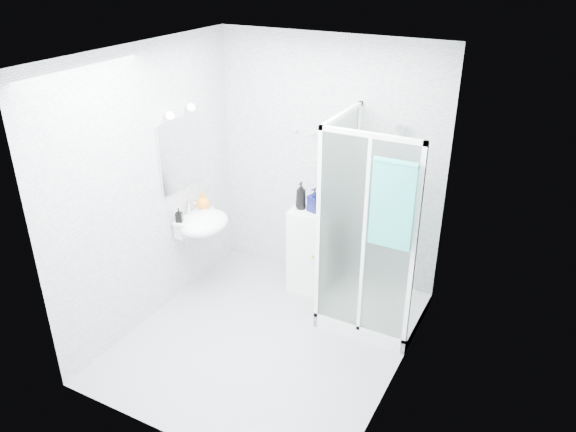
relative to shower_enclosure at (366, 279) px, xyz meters
The scene contains 12 objects.
room 1.33m from the shower_enclosure, 131.13° to the right, with size 2.40×2.60×2.60m.
shower_enclosure is the anchor object (origin of this frame).
wall_basin 1.72m from the shower_enclosure, 169.19° to the right, with size 0.46×0.56×0.35m.
mirror 2.16m from the shower_enclosure, behind, with size 0.02×0.60×0.70m, color white.
vanity_lights 2.35m from the shower_enclosure, behind, with size 0.10×0.40×0.08m.
wall_hooks 1.57m from the shower_enclosure, 151.98° to the left, with size 0.23×0.06×0.03m.
storage_cabinet 0.75m from the shower_enclosure, 161.08° to the left, with size 0.39×0.41×0.92m.
hand_towel 1.15m from the shower_enclosure, 52.03° to the right, with size 0.36×0.05×0.76m.
shampoo_bottle_a 1.04m from the shower_enclosure, 165.07° to the left, with size 0.11×0.11×0.28m, color black.
shampoo_bottle_b 0.92m from the shower_enclosure, 161.33° to the left, with size 0.11×0.11×0.25m, color #0A0D41.
soap_dispenser_orange 1.82m from the shower_enclosure, behind, with size 0.14×0.14×0.18m, color orange.
soap_dispenser_black 1.91m from the shower_enclosure, 164.12° to the right, with size 0.06×0.07×0.14m, color black.
Camera 1 is at (2.14, -3.60, 3.32)m, focal length 35.00 mm.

